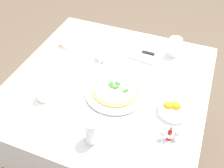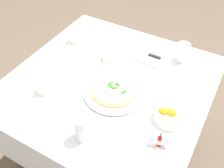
{
  "view_description": "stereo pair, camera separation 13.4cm",
  "coord_description": "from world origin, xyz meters",
  "px_view_note": "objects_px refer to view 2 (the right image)",
  "views": [
    {
      "loc": [
        -0.38,
        0.92,
        1.69
      ],
      "look_at": [
        -0.03,
        0.03,
        0.75
      ],
      "focal_mm": 41.33,
      "sensor_mm": 36.0,
      "label": 1
    },
    {
      "loc": [
        -0.5,
        0.86,
        1.69
      ],
      "look_at": [
        -0.03,
        0.03,
        0.75
      ],
      "focal_mm": 41.33,
      "sensor_mm": 36.0,
      "label": 2
    }
  ],
  "objects_px": {
    "coffee_cup_center_back": "(44,88)",
    "coffee_cup_right_edge": "(109,55)",
    "pepper_shaker": "(166,143)",
    "salt_shaker": "(152,141)",
    "coffee_cup_left_edge": "(76,38)",
    "water_glass_far_left": "(81,129)",
    "napkin_folded": "(147,56)",
    "pizza": "(115,89)",
    "dinner_knife": "(147,54)",
    "water_glass_near_right": "(182,53)",
    "citrus_bowl": "(169,115)",
    "pizza_plate": "(115,91)",
    "hot_sauce_bottle": "(159,140)"
  },
  "relations": [
    {
      "from": "salt_shaker",
      "to": "water_glass_near_right",
      "type": "bearing_deg",
      "value": -82.81
    },
    {
      "from": "pizza_plate",
      "to": "napkin_folded",
      "type": "height_order",
      "value": "napkin_folded"
    },
    {
      "from": "coffee_cup_right_edge",
      "to": "pepper_shaker",
      "type": "bearing_deg",
      "value": 142.35
    },
    {
      "from": "citrus_bowl",
      "to": "salt_shaker",
      "type": "distance_m",
      "value": 0.17
    },
    {
      "from": "pepper_shaker",
      "to": "coffee_cup_right_edge",
      "type": "bearing_deg",
      "value": -37.65
    },
    {
      "from": "salt_shaker",
      "to": "pepper_shaker",
      "type": "xyz_separation_m",
      "value": [
        -0.06,
        -0.02,
        0.0
      ]
    },
    {
      "from": "water_glass_far_left",
      "to": "citrus_bowl",
      "type": "height_order",
      "value": "water_glass_far_left"
    },
    {
      "from": "coffee_cup_left_edge",
      "to": "salt_shaker",
      "type": "distance_m",
      "value": 0.85
    },
    {
      "from": "pizza",
      "to": "pepper_shaker",
      "type": "xyz_separation_m",
      "value": [
        -0.34,
        0.17,
        0.0
      ]
    },
    {
      "from": "coffee_cup_center_back",
      "to": "coffee_cup_left_edge",
      "type": "height_order",
      "value": "same"
    },
    {
      "from": "coffee_cup_left_edge",
      "to": "water_glass_near_right",
      "type": "distance_m",
      "value": 0.66
    },
    {
      "from": "coffee_cup_right_edge",
      "to": "dinner_knife",
      "type": "bearing_deg",
      "value": -145.36
    },
    {
      "from": "coffee_cup_left_edge",
      "to": "water_glass_far_left",
      "type": "height_order",
      "value": "water_glass_far_left"
    },
    {
      "from": "water_glass_near_right",
      "to": "napkin_folded",
      "type": "relative_size",
      "value": 0.46
    },
    {
      "from": "pizza_plate",
      "to": "water_glass_far_left",
      "type": "relative_size",
      "value": 2.6
    },
    {
      "from": "water_glass_far_left",
      "to": "hot_sauce_bottle",
      "type": "height_order",
      "value": "water_glass_far_left"
    },
    {
      "from": "salt_shaker",
      "to": "pepper_shaker",
      "type": "height_order",
      "value": "same"
    },
    {
      "from": "coffee_cup_left_edge",
      "to": "salt_shaker",
      "type": "bearing_deg",
      "value": 147.53
    },
    {
      "from": "coffee_cup_right_edge",
      "to": "water_glass_far_left",
      "type": "distance_m",
      "value": 0.55
    },
    {
      "from": "pizza",
      "to": "napkin_folded",
      "type": "distance_m",
      "value": 0.35
    },
    {
      "from": "salt_shaker",
      "to": "pepper_shaker",
      "type": "relative_size",
      "value": 1.0
    },
    {
      "from": "coffee_cup_left_edge",
      "to": "pizza",
      "type": "bearing_deg",
      "value": 148.16
    },
    {
      "from": "napkin_folded",
      "to": "dinner_knife",
      "type": "height_order",
      "value": "dinner_knife"
    },
    {
      "from": "citrus_bowl",
      "to": "hot_sauce_bottle",
      "type": "xyz_separation_m",
      "value": [
        -0.01,
        0.16,
        0.01
      ]
    },
    {
      "from": "coffee_cup_right_edge",
      "to": "pepper_shaker",
      "type": "xyz_separation_m",
      "value": [
        -0.51,
        0.39,
        -0.0
      ]
    },
    {
      "from": "napkin_folded",
      "to": "hot_sauce_bottle",
      "type": "bearing_deg",
      "value": 125.22
    },
    {
      "from": "coffee_cup_center_back",
      "to": "napkin_folded",
      "type": "bearing_deg",
      "value": -122.76
    },
    {
      "from": "dinner_knife",
      "to": "pizza_plate",
      "type": "bearing_deg",
      "value": 87.85
    },
    {
      "from": "napkin_folded",
      "to": "dinner_knife",
      "type": "distance_m",
      "value": 0.01
    },
    {
      "from": "pizza",
      "to": "dinner_knife",
      "type": "height_order",
      "value": "pizza"
    },
    {
      "from": "pizza",
      "to": "napkin_folded",
      "type": "xyz_separation_m",
      "value": [
        -0.03,
        -0.35,
        -0.01
      ]
    },
    {
      "from": "coffee_cup_right_edge",
      "to": "pizza",
      "type": "bearing_deg",
      "value": 126.43
    },
    {
      "from": "water_glass_far_left",
      "to": "pepper_shaker",
      "type": "height_order",
      "value": "water_glass_far_left"
    },
    {
      "from": "napkin_folded",
      "to": "hot_sauce_bottle",
      "type": "relative_size",
      "value": 2.81
    },
    {
      "from": "coffee_cup_left_edge",
      "to": "citrus_bowl",
      "type": "xyz_separation_m",
      "value": [
        -0.73,
        0.29,
        -0.0
      ]
    },
    {
      "from": "citrus_bowl",
      "to": "pepper_shaker",
      "type": "bearing_deg",
      "value": 105.95
    },
    {
      "from": "citrus_bowl",
      "to": "pizza",
      "type": "bearing_deg",
      "value": -4.14
    },
    {
      "from": "pepper_shaker",
      "to": "dinner_knife",
      "type": "bearing_deg",
      "value": -58.4
    },
    {
      "from": "citrus_bowl",
      "to": "dinner_knife",
      "type": "bearing_deg",
      "value": -53.3
    },
    {
      "from": "water_glass_near_right",
      "to": "salt_shaker",
      "type": "height_order",
      "value": "water_glass_near_right"
    },
    {
      "from": "coffee_cup_center_back",
      "to": "coffee_cup_right_edge",
      "type": "distance_m",
      "value": 0.42
    },
    {
      "from": "water_glass_near_right",
      "to": "coffee_cup_center_back",
      "type": "bearing_deg",
      "value": 48.99
    },
    {
      "from": "napkin_folded",
      "to": "pepper_shaker",
      "type": "bearing_deg",
      "value": 127.99
    },
    {
      "from": "pizza_plate",
      "to": "pizza",
      "type": "bearing_deg",
      "value": -86.28
    },
    {
      "from": "pizza_plate",
      "to": "coffee_cup_center_back",
      "type": "distance_m",
      "value": 0.36
    },
    {
      "from": "hot_sauce_bottle",
      "to": "salt_shaker",
      "type": "xyz_separation_m",
      "value": [
        0.03,
        0.01,
        -0.01
      ]
    },
    {
      "from": "coffee_cup_right_edge",
      "to": "dinner_knife",
      "type": "height_order",
      "value": "coffee_cup_right_edge"
    },
    {
      "from": "napkin_folded",
      "to": "dinner_knife",
      "type": "xyz_separation_m",
      "value": [
        0.0,
        -0.0,
        0.01
      ]
    },
    {
      "from": "coffee_cup_center_back",
      "to": "hot_sauce_bottle",
      "type": "relative_size",
      "value": 1.59
    },
    {
      "from": "water_glass_near_right",
      "to": "hot_sauce_bottle",
      "type": "xyz_separation_m",
      "value": [
        -0.11,
        0.6,
        -0.01
      ]
    }
  ]
}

